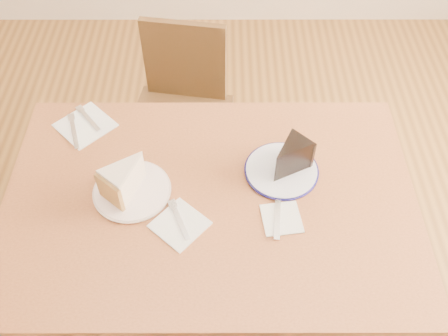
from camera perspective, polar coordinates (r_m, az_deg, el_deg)
ground at (r=2.10m, az=-1.15°, el=-15.51°), size 4.00×4.00×0.00m
table at (r=1.53m, az=-1.53°, el=-5.58°), size 1.20×0.80×0.75m
chair_far at (r=2.11m, az=-4.92°, el=6.24°), size 0.46×0.46×0.81m
plate_cream at (r=1.48m, az=-10.46°, el=-2.57°), size 0.22×0.22×0.01m
plate_navy at (r=1.51m, az=6.58°, el=-0.27°), size 0.21×0.21×0.01m
carrot_cake at (r=1.45m, az=-10.91°, el=-1.08°), size 0.15×0.16×0.09m
chocolate_cake at (r=1.47m, az=7.34°, el=0.89°), size 0.14×0.14×0.09m
napkin_cream at (r=1.40m, az=-5.09°, el=-6.44°), size 0.18×0.18×0.00m
napkin_navy at (r=1.41m, az=6.59°, el=-5.75°), size 0.12×0.12×0.00m
napkin_spare at (r=1.70m, az=-15.57°, el=4.74°), size 0.22×0.22×0.00m
fork_cream at (r=1.40m, az=-5.13°, el=-5.91°), size 0.07×0.13×0.00m
knife_navy at (r=1.42m, az=6.14°, el=-5.23°), size 0.03×0.17×0.00m
fork_spare at (r=1.71m, az=-15.24°, el=5.49°), size 0.10×0.12×0.00m
knife_spare at (r=1.68m, az=-16.78°, el=4.05°), size 0.06×0.16×0.00m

